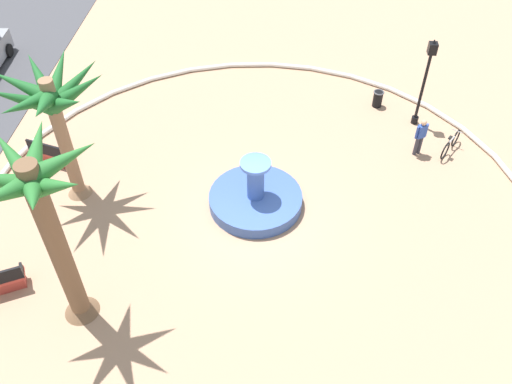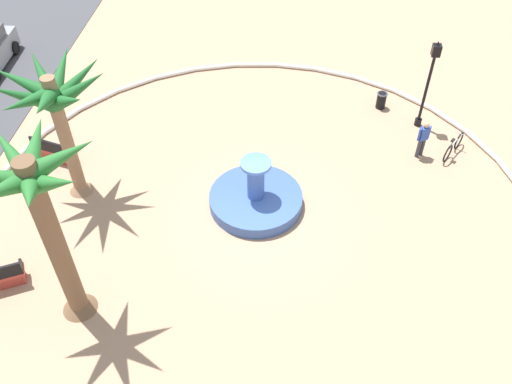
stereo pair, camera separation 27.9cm
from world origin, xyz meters
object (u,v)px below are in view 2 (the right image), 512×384
object	(u,v)px
bench_east	(54,152)
bicycle_red_frame	(453,147)
palm_tree_by_curb	(54,102)
lamppost	(429,78)
person_cyclist_helmet	(423,138)
fountain	(256,199)
trash_bin	(381,100)
palm_tree_near_fountain	(41,208)

from	to	relation	value
bench_east	bicycle_red_frame	distance (m)	15.37
palm_tree_by_curb	bicycle_red_frame	bearing A→B (deg)	-76.35
lamppost	person_cyclist_helmet	bearing A→B (deg)	174.63
fountain	trash_bin	size ratio (longest dim) A/B	4.49
bench_east	person_cyclist_helmet	size ratio (longest dim) A/B	1.04
bench_east	trash_bin	distance (m)	13.51
fountain	palm_tree_near_fountain	distance (m)	7.89
bench_east	bicycle_red_frame	world-z (taller)	bench_east
fountain	bench_east	bearing A→B (deg)	77.68
fountain	palm_tree_near_fountain	bearing A→B (deg)	135.01
palm_tree_near_fountain	person_cyclist_helmet	xyz separation A→B (m)	(8.04, -10.85, -3.40)
bench_east	person_cyclist_helmet	distance (m)	14.08
palm_tree_by_curb	person_cyclist_helmet	size ratio (longest dim) A/B	3.12
bicycle_red_frame	bench_east	bearing A→B (deg)	96.41
palm_tree_near_fountain	lamppost	world-z (taller)	palm_tree_near_fountain
trash_bin	bicycle_red_frame	xyz separation A→B (m)	(-2.87, -2.56, -0.00)
fountain	bench_east	distance (m)	8.13
bench_east	person_cyclist_helmet	bearing A→B (deg)	-83.88
bicycle_red_frame	trash_bin	bearing A→B (deg)	41.73
bicycle_red_frame	person_cyclist_helmet	distance (m)	1.40
bicycle_red_frame	person_cyclist_helmet	bearing A→B (deg)	99.59
bicycle_red_frame	lamppost	bearing A→B (deg)	31.70
person_cyclist_helmet	lamppost	bearing A→B (deg)	-5.37
fountain	palm_tree_by_curb	bearing A→B (deg)	88.98
lamppost	bicycle_red_frame	bearing A→B (deg)	-148.30
palm_tree_near_fountain	palm_tree_by_curb	distance (m)	5.19
palm_tree_near_fountain	palm_tree_by_curb	size ratio (longest dim) A/B	1.21
palm_tree_by_curb	trash_bin	distance (m)	13.25
person_cyclist_helmet	bicycle_red_frame	bearing A→B (deg)	-80.41
trash_bin	person_cyclist_helmet	bearing A→B (deg)	-157.57
bench_east	palm_tree_by_curb	bearing A→B (deg)	-136.53
palm_tree_near_fountain	person_cyclist_helmet	distance (m)	13.93
palm_tree_by_curb	bicycle_red_frame	xyz separation A→B (m)	(3.34, -13.74, -3.49)
palm_tree_by_curb	bench_east	size ratio (longest dim) A/B	3.01
palm_tree_by_curb	person_cyclist_helmet	xyz separation A→B (m)	(3.12, -12.45, -2.97)
lamppost	trash_bin	size ratio (longest dim) A/B	5.24
palm_tree_by_curb	trash_bin	size ratio (longest dim) A/B	6.91
lamppost	palm_tree_near_fountain	bearing A→B (deg)	132.27
person_cyclist_helmet	trash_bin	bearing A→B (deg)	22.43
lamppost	bicycle_red_frame	world-z (taller)	lamppost
palm_tree_near_fountain	bench_east	distance (m)	8.26
lamppost	bicycle_red_frame	xyz separation A→B (m)	(-1.78, -1.10, -1.86)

